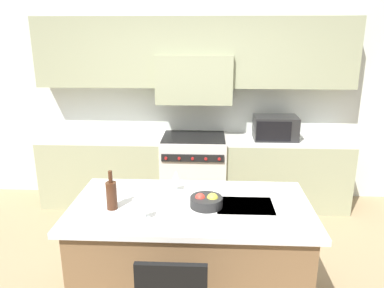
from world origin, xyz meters
TOP-DOWN VIEW (x-y plane):
  - back_cabinetry at (0.00, 2.22)m, footprint 10.00×0.46m
  - back_counter at (0.00, 1.97)m, footprint 3.96×0.62m
  - range_stove at (0.00, 1.95)m, footprint 0.82×0.70m
  - microwave at (1.03, 1.97)m, footprint 0.54×0.37m
  - kitchen_island at (0.06, 0.02)m, footprint 1.88×0.99m
  - wine_bottle at (-0.54, -0.08)m, footprint 0.08×0.08m
  - wine_glass_near at (-0.26, -0.23)m, footprint 0.08×0.08m
  - wine_glass_far at (-0.08, 0.28)m, footprint 0.08×0.08m
  - fruit_bowl at (0.18, -0.01)m, footprint 0.25×0.25m

SIDE VIEW (x-z plane):
  - back_counter at x=0.00m, z-range 0.00..0.91m
  - kitchen_island at x=0.06m, z-range 0.00..0.92m
  - range_stove at x=0.00m, z-range 0.00..0.94m
  - fruit_bowl at x=0.18m, z-range 0.90..1.02m
  - wine_bottle at x=-0.54m, z-range 0.88..1.19m
  - wine_glass_near at x=-0.26m, z-range 0.95..1.13m
  - wine_glass_far at x=-0.08m, z-range 0.95..1.13m
  - microwave at x=1.03m, z-range 0.91..1.21m
  - back_cabinetry at x=0.00m, z-range 0.26..2.96m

